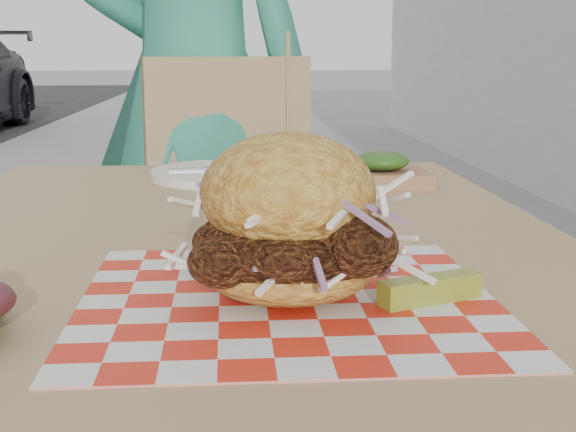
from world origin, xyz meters
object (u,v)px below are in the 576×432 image
object	(u,v)px
diner	(192,87)
patio_table	(232,298)
patio_chair	(221,223)
sandwich	(288,227)

from	to	relation	value
diner	patio_table	size ratio (longest dim) A/B	1.45
diner	patio_chair	size ratio (longest dim) A/B	1.84
diner	sandwich	distance (m)	1.46
patio_chair	sandwich	size ratio (longest dim) A/B	4.18
diner	patio_chair	distance (m)	0.39
diner	patio_table	world-z (taller)	diner
sandwich	patio_table	bearing A→B (deg)	100.65
patio_table	patio_chair	distance (m)	0.99
patio_table	patio_chair	xyz separation A→B (m)	(-0.02, 0.98, -0.12)
patio_chair	sandwich	distance (m)	1.27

